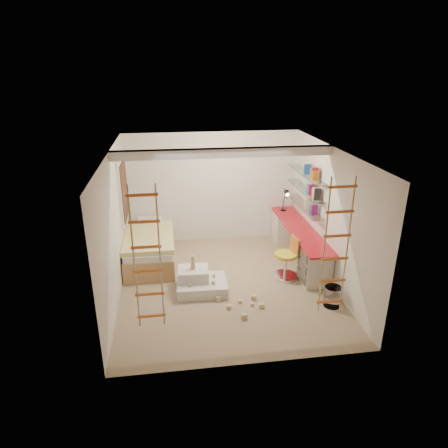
{
  "coord_description": "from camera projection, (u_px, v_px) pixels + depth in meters",
  "views": [
    {
      "loc": [
        -0.99,
        -6.71,
        3.97
      ],
      "look_at": [
        0.0,
        0.3,
        1.15
      ],
      "focal_mm": 32.0,
      "sensor_mm": 36.0,
      "label": 1
    }
  ],
  "objects": [
    {
      "name": "floor",
      "position": [
        226.0,
        284.0,
        7.77
      ],
      "size": [
        4.5,
        4.5,
        0.0
      ],
      "primitive_type": "plane",
      "color": "tan",
      "rests_on": "ground"
    },
    {
      "name": "waste_bin",
      "position": [
        333.0,
        296.0,
        7.02
      ],
      "size": [
        0.3,
        0.3,
        0.37
      ],
      "primitive_type": "cylinder",
      "color": "white",
      "rests_on": "floor"
    },
    {
      "name": "ceiling_beam",
      "position": [
        224.0,
        153.0,
        7.12
      ],
      "size": [
        4.0,
        0.18,
        0.16
      ],
      "primitive_type": "cube",
      "color": "white",
      "rests_on": "ceiling"
    },
    {
      "name": "toy_blocks",
      "position": [
        222.0,
        288.0,
        7.23
      ],
      "size": [
        1.29,
        1.19,
        0.68
      ],
      "color": "#CCB284",
      "rests_on": "floor"
    },
    {
      "name": "desk",
      "position": [
        299.0,
        242.0,
        8.64
      ],
      "size": [
        0.56,
        2.8,
        0.75
      ],
      "color": "red",
      "rests_on": "floor"
    },
    {
      "name": "books",
      "position": [
        306.0,
        185.0,
        8.46
      ],
      "size": [
        0.14,
        0.64,
        0.92
      ],
      "color": "#8C1E7F",
      "rests_on": "shelves"
    },
    {
      "name": "window_frame",
      "position": [
        123.0,
        190.0,
        8.32
      ],
      "size": [
        0.06,
        1.15,
        1.35
      ],
      "primitive_type": "cube",
      "color": "white",
      "rests_on": "wall_left"
    },
    {
      "name": "task_lamp",
      "position": [
        286.0,
        197.0,
        9.25
      ],
      "size": [
        0.14,
        0.36,
        0.57
      ],
      "color": "black",
      "rests_on": "desk"
    },
    {
      "name": "rope_ladder_left",
      "position": [
        147.0,
        259.0,
        5.43
      ],
      "size": [
        0.41,
        0.04,
        2.13
      ],
      "primitive_type": null,
      "color": "orange",
      "rests_on": "ceiling"
    },
    {
      "name": "bed",
      "position": [
        150.0,
        247.0,
        8.59
      ],
      "size": [
        1.02,
        2.0,
        0.69
      ],
      "color": "#AD7F51",
      "rests_on": "floor"
    },
    {
      "name": "rope_ladder_right",
      "position": [
        336.0,
        247.0,
        5.78
      ],
      "size": [
        0.41,
        0.04,
        2.13
      ],
      "primitive_type": null,
      "color": "#C45621",
      "rests_on": "ceiling"
    },
    {
      "name": "window_blind",
      "position": [
        125.0,
        190.0,
        8.33
      ],
      "size": [
        0.02,
        1.0,
        1.2
      ],
      "primitive_type": "cube",
      "color": "#4C2D1E",
      "rests_on": "window_frame"
    },
    {
      "name": "shelves",
      "position": [
        305.0,
        190.0,
        8.5
      ],
      "size": [
        0.25,
        1.8,
        0.71
      ],
      "color": "white",
      "rests_on": "wall_right"
    },
    {
      "name": "play_platform",
      "position": [
        199.0,
        282.0,
        7.53
      ],
      "size": [
        0.96,
        0.76,
        0.41
      ],
      "color": "silver",
      "rests_on": "floor"
    },
    {
      "name": "swivel_chair",
      "position": [
        287.0,
        263.0,
        7.93
      ],
      "size": [
        0.58,
        0.58,
        0.86
      ],
      "color": "gold",
      "rests_on": "floor"
    }
  ]
}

